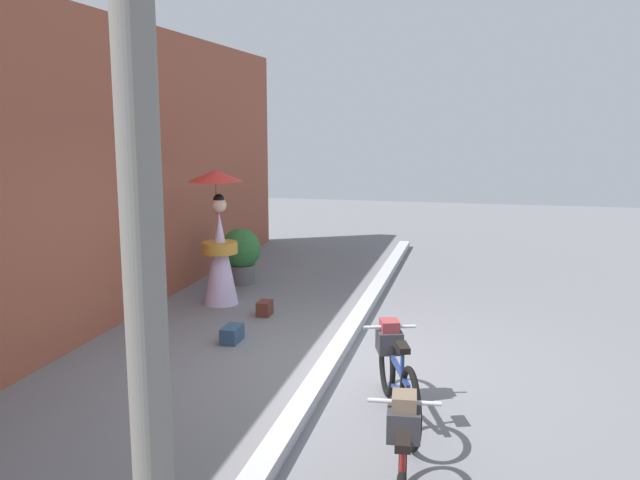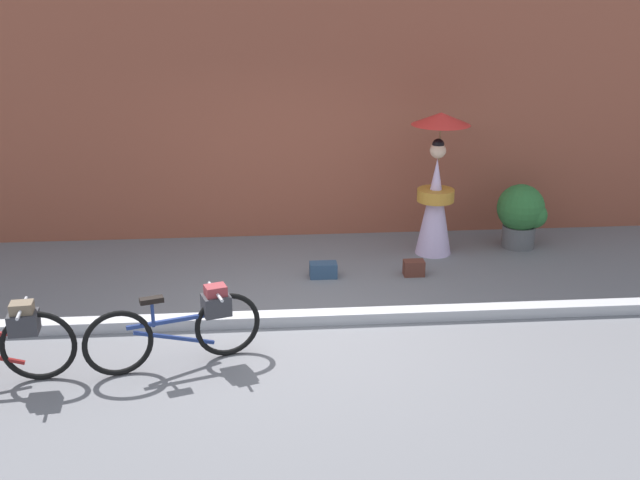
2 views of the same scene
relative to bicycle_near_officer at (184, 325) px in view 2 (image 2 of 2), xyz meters
name	(u,v)px [view 2 (image 2 of 2)]	position (x,y,z in m)	size (l,w,h in m)	color
ground_plane	(294,323)	(1.09, 0.80, -0.41)	(30.00, 30.00, 0.00)	slate
building_wall	(281,99)	(1.09, 3.95, 1.52)	(14.00, 0.40, 3.85)	brown
sidewalk_curb	(294,318)	(1.09, 0.80, -0.35)	(14.00, 0.20, 0.12)	#B2B2B7
bicycle_near_officer	(184,325)	(0.00, 0.00, 0.00)	(1.66, 0.65, 0.76)	black
person_with_parasol	(436,186)	(3.08, 2.86, 0.53)	(0.77, 0.77, 1.90)	silver
potted_plant_by_door	(522,213)	(4.32, 2.99, 0.08)	(0.66, 0.64, 0.88)	#59595B
backpack_on_pavement	(323,270)	(1.52, 2.10, -0.31)	(0.34, 0.19, 0.19)	navy
backpack_spare	(414,268)	(2.66, 2.07, -0.30)	(0.26, 0.17, 0.19)	#592D23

